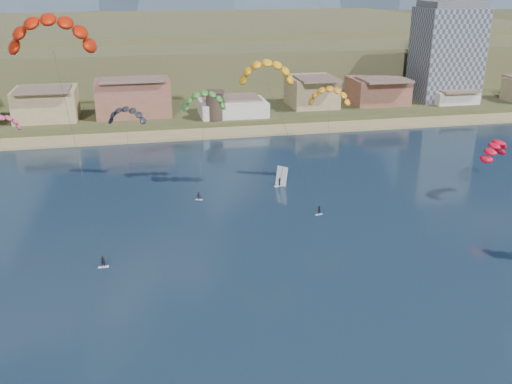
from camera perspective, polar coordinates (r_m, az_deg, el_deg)
ground at (r=67.68m, az=5.84°, el=-17.55°), size 2400.00×2400.00×0.00m
beach at (r=162.72m, az=-5.38°, el=5.80°), size 2200.00×12.00×0.90m
land at (r=612.06m, az=-10.63°, el=16.42°), size 2200.00×900.00×4.00m
foothills at (r=287.49m, az=-3.95°, el=14.09°), size 940.00×210.00×18.00m
town at (r=177.13m, az=-19.20°, el=8.55°), size 400.00×24.00×12.00m
apartment_tower at (r=207.01m, az=18.35°, el=13.02°), size 20.00×16.00×32.00m
watchtower at (r=169.62m, az=-4.07°, el=8.57°), size 5.82×5.82×8.60m
kitesurfer_red at (r=91.94m, az=-19.69°, el=15.08°), size 13.07×12.68×37.94m
kitesurfer_yellow at (r=111.54m, az=1.09°, el=12.12°), size 13.63×16.86×29.32m
kitesurfer_green at (r=118.50m, az=-5.18°, el=9.24°), size 9.38×11.44×21.21m
distant_kite_pink at (r=123.38m, az=-23.96°, el=6.44°), size 8.49×7.39×17.94m
distant_kite_dark at (r=126.00m, az=-12.71°, el=7.70°), size 9.05×6.66×17.50m
distant_kite_orange at (r=119.81m, az=7.28°, el=9.72°), size 9.63×7.22×22.11m
distant_kite_red at (r=119.84m, az=22.54°, el=4.21°), size 8.82×7.88×14.37m
windsurfer at (r=121.36m, az=2.44°, el=1.19°), size 2.44×2.67×4.20m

